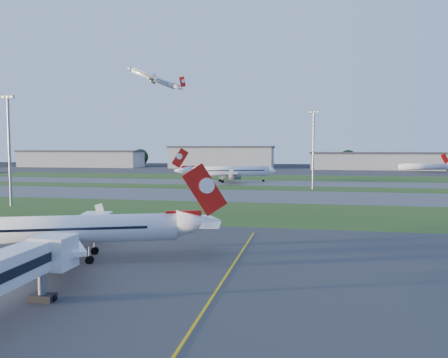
% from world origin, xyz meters
% --- Properties ---
extents(ground, '(700.00, 700.00, 0.00)m').
position_xyz_m(ground, '(0.00, 0.00, 0.00)').
color(ground, black).
rests_on(ground, ground).
extents(apron_near, '(300.00, 70.00, 0.01)m').
position_xyz_m(apron_near, '(0.00, 0.00, 0.01)').
color(apron_near, '#333335').
rests_on(apron_near, ground).
extents(grass_strip_a, '(300.00, 34.00, 0.01)m').
position_xyz_m(grass_strip_a, '(0.00, 52.00, 0.01)').
color(grass_strip_a, '#27501A').
rests_on(grass_strip_a, ground).
extents(taxiway_a, '(300.00, 32.00, 0.01)m').
position_xyz_m(taxiway_a, '(0.00, 85.00, 0.01)').
color(taxiway_a, '#515154').
rests_on(taxiway_a, ground).
extents(grass_strip_b, '(300.00, 18.00, 0.01)m').
position_xyz_m(grass_strip_b, '(0.00, 110.00, 0.01)').
color(grass_strip_b, '#27501A').
rests_on(grass_strip_b, ground).
extents(taxiway_b, '(300.00, 26.00, 0.01)m').
position_xyz_m(taxiway_b, '(0.00, 132.00, 0.01)').
color(taxiway_b, '#515154').
rests_on(taxiway_b, ground).
extents(grass_strip_c, '(300.00, 40.00, 0.01)m').
position_xyz_m(grass_strip_c, '(0.00, 165.00, 0.01)').
color(grass_strip_c, '#27501A').
rests_on(grass_strip_c, ground).
extents(apron_far, '(400.00, 80.00, 0.01)m').
position_xyz_m(apron_far, '(0.00, 225.00, 0.01)').
color(apron_far, '#333335').
rests_on(apron_far, ground).
extents(yellow_line, '(0.25, 60.00, 0.02)m').
position_xyz_m(yellow_line, '(5.00, 0.00, 0.00)').
color(yellow_line, gold).
rests_on(yellow_line, ground).
extents(airliner_parked, '(31.87, 26.97, 10.39)m').
position_xyz_m(airliner_parked, '(-15.03, 9.12, 3.65)').
color(airliner_parked, white).
rests_on(airliner_parked, ground).
extents(airliner_taxiing, '(37.36, 31.68, 12.27)m').
position_xyz_m(airliner_taxiing, '(-17.57, 133.17, 4.31)').
color(airliner_taxiing, white).
rests_on(airliner_taxiing, ground).
extents(airliner_departing, '(33.41, 28.02, 10.59)m').
position_xyz_m(airliner_departing, '(-79.68, 217.71, 56.19)').
color(airliner_departing, white).
extents(mini_jet_near, '(28.24, 9.03, 9.48)m').
position_xyz_m(mini_jet_near, '(76.19, 222.13, 3.28)').
color(mini_jet_near, white).
rests_on(mini_jet_near, ground).
extents(mini_jet_far, '(27.86, 10.64, 9.48)m').
position_xyz_m(mini_jet_far, '(80.59, 228.10, 3.28)').
color(mini_jet_far, white).
rests_on(mini_jet_far, ground).
extents(light_mast_west, '(3.20, 0.70, 25.80)m').
position_xyz_m(light_mast_west, '(-55.00, 52.00, 14.81)').
color(light_mast_west, gray).
rests_on(light_mast_west, ground).
extents(light_mast_centre, '(3.20, 0.70, 25.80)m').
position_xyz_m(light_mast_centre, '(15.00, 108.00, 14.81)').
color(light_mast_centre, gray).
rests_on(light_mast_centre, ground).
extents(hangar_far_west, '(91.80, 23.00, 12.20)m').
position_xyz_m(hangar_far_west, '(-150.00, 255.00, 6.14)').
color(hangar_far_west, '#979A9F').
rests_on(hangar_far_west, ground).
extents(hangar_west, '(71.40, 23.00, 15.20)m').
position_xyz_m(hangar_west, '(-45.00, 255.00, 7.64)').
color(hangar_west, '#979A9F').
rests_on(hangar_west, ground).
extents(hangar_east, '(81.60, 23.00, 11.20)m').
position_xyz_m(hangar_east, '(55.00, 255.00, 5.64)').
color(hangar_east, '#979A9F').
rests_on(hangar_east, ground).
extents(tree_far_west, '(11.00, 11.00, 12.00)m').
position_xyz_m(tree_far_west, '(-190.00, 268.00, 6.49)').
color(tree_far_west, black).
rests_on(tree_far_west, ground).
extents(tree_west, '(12.10, 12.10, 13.20)m').
position_xyz_m(tree_west, '(-110.00, 270.00, 7.14)').
color(tree_west, black).
rests_on(tree_west, ground).
extents(tree_mid_west, '(9.90, 9.90, 10.80)m').
position_xyz_m(tree_mid_west, '(-20.00, 266.00, 5.84)').
color(tree_mid_west, black).
rests_on(tree_mid_west, ground).
extents(tree_mid_east, '(11.55, 11.55, 12.60)m').
position_xyz_m(tree_mid_east, '(40.00, 269.00, 6.81)').
color(tree_mid_east, black).
rests_on(tree_mid_east, ground).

